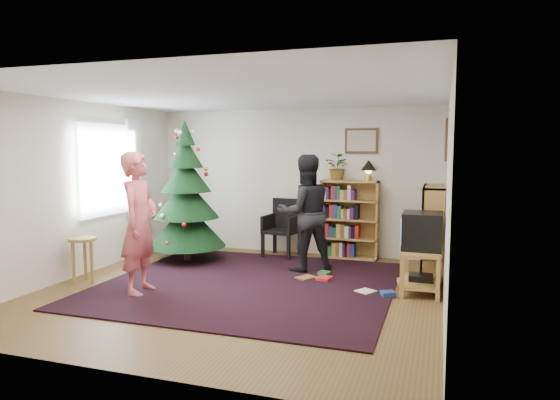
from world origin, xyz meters
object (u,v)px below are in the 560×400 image
(picture_back, at_px, (361,141))
(picture_right, at_px, (446,140))
(person_standing, at_px, (139,223))
(potted_plant, at_px, (338,167))
(person_by_chair, at_px, (305,213))
(christmas_tree, at_px, (187,203))
(bookshelf_right, at_px, (433,230))
(bookshelf_back, at_px, (349,219))
(crt_tv, at_px, (422,231))
(stool, at_px, (83,248))
(table_lamp, at_px, (369,167))
(armchair, at_px, (283,225))
(tv_stand, at_px, (421,266))

(picture_back, height_order, picture_right, picture_right)
(picture_back, relative_size, person_standing, 0.31)
(picture_back, xyz_separation_m, potted_plant, (-0.36, -0.14, -0.43))
(person_by_chair, bearing_deg, potted_plant, -136.83)
(christmas_tree, xyz_separation_m, bookshelf_right, (3.82, 0.25, -0.28))
(bookshelf_back, distance_m, bookshelf_right, 1.55)
(crt_tv, bearing_deg, picture_right, 76.12)
(bookshelf_back, bearing_deg, person_standing, -127.45)
(stool, relative_size, table_lamp, 1.82)
(crt_tv, distance_m, potted_plant, 2.29)
(person_by_chair, bearing_deg, picture_back, -150.07)
(christmas_tree, relative_size, armchair, 2.35)
(person_by_chair, bearing_deg, person_standing, 13.07)
(picture_back, bearing_deg, crt_tv, -58.89)
(tv_stand, bearing_deg, bookshelf_back, 126.92)
(crt_tv, height_order, potted_plant, potted_plant)
(bookshelf_right, distance_m, person_standing, 4.06)
(christmas_tree, height_order, crt_tv, christmas_tree)
(person_by_chair, height_order, potted_plant, potted_plant)
(christmas_tree, relative_size, bookshelf_right, 1.75)
(armchair, relative_size, table_lamp, 2.85)
(picture_back, bearing_deg, person_standing, -128.10)
(christmas_tree, xyz_separation_m, armchair, (1.36, 0.87, -0.43))
(picture_back, height_order, armchair, picture_back)
(person_standing, xyz_separation_m, table_lamp, (2.46, 2.82, 0.63))
(armchair, relative_size, potted_plant, 2.18)
(armchair, bearing_deg, table_lamp, 12.51)
(bookshelf_back, bearing_deg, picture_right, -21.71)
(table_lamp, bearing_deg, christmas_tree, -159.75)
(person_standing, distance_m, table_lamp, 3.79)
(armchair, height_order, stool, armchair)
(tv_stand, height_order, armchair, armchair)
(crt_tv, bearing_deg, potted_plant, 131.09)
(potted_plant, bearing_deg, christmas_tree, -155.77)
(table_lamp, bearing_deg, crt_tv, -60.49)
(tv_stand, xyz_separation_m, person_by_chair, (-1.70, 0.55, 0.55))
(picture_right, height_order, person_by_chair, picture_right)
(bookshelf_back, relative_size, person_standing, 0.73)
(table_lamp, bearing_deg, picture_back, 136.62)
(bookshelf_right, relative_size, table_lamp, 3.82)
(stool, bearing_deg, person_standing, -10.39)
(bookshelf_right, bearing_deg, tv_stand, 172.04)
(tv_stand, xyz_separation_m, stool, (-4.42, -0.99, 0.16))
(stool, bearing_deg, table_lamp, 36.95)
(stool, relative_size, potted_plant, 1.39)
(picture_right, height_order, bookshelf_back, picture_right)
(potted_plant, distance_m, table_lamp, 0.50)
(stool, bearing_deg, picture_right, 23.55)
(crt_tv, distance_m, armchair, 2.78)
(picture_back, xyz_separation_m, crt_tv, (1.07, -1.77, -1.17))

